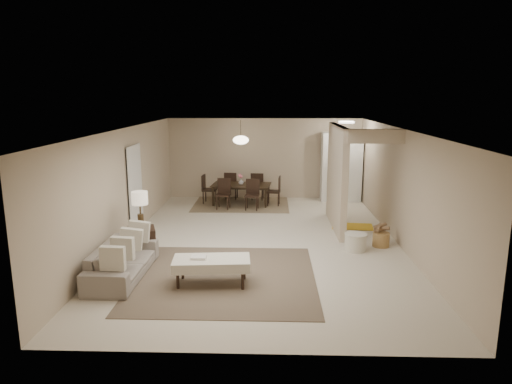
{
  "coord_description": "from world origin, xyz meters",
  "views": [
    {
      "loc": [
        0.19,
        -9.7,
        3.2
      ],
      "look_at": [
        -0.14,
        0.39,
        1.05
      ],
      "focal_mm": 32.0,
      "sensor_mm": 36.0,
      "label": 1
    }
  ],
  "objects_px": {
    "sofa": "(123,261)",
    "dining_table": "(241,194)",
    "pantry_cabinet": "(341,167)",
    "ottoman_bench": "(212,264)",
    "side_table": "(142,242)",
    "round_pouf": "(355,242)",
    "wicker_basket": "(381,240)"
  },
  "relations": [
    {
      "from": "pantry_cabinet",
      "to": "side_table",
      "type": "distance_m",
      "value": 7.03
    },
    {
      "from": "pantry_cabinet",
      "to": "ottoman_bench",
      "type": "height_order",
      "value": "pantry_cabinet"
    },
    {
      "from": "dining_table",
      "to": "sofa",
      "type": "bearing_deg",
      "value": -101.84
    },
    {
      "from": "sofa",
      "to": "ottoman_bench",
      "type": "bearing_deg",
      "value": -99.49
    },
    {
      "from": "dining_table",
      "to": "side_table",
      "type": "bearing_deg",
      "value": -105.13
    },
    {
      "from": "pantry_cabinet",
      "to": "wicker_basket",
      "type": "relative_size",
      "value": 5.86
    },
    {
      "from": "pantry_cabinet",
      "to": "round_pouf",
      "type": "distance_m",
      "value": 4.75
    },
    {
      "from": "ottoman_bench",
      "to": "dining_table",
      "type": "distance_m",
      "value": 5.91
    },
    {
      "from": "ottoman_bench",
      "to": "side_table",
      "type": "relative_size",
      "value": 2.35
    },
    {
      "from": "pantry_cabinet",
      "to": "wicker_basket",
      "type": "bearing_deg",
      "value": -86.96
    },
    {
      "from": "sofa",
      "to": "dining_table",
      "type": "bearing_deg",
      "value": -16.66
    },
    {
      "from": "ottoman_bench",
      "to": "side_table",
      "type": "bearing_deg",
      "value": 134.45
    },
    {
      "from": "side_table",
      "to": "round_pouf",
      "type": "bearing_deg",
      "value": 6.08
    },
    {
      "from": "wicker_basket",
      "to": "dining_table",
      "type": "distance_m",
      "value": 4.99
    },
    {
      "from": "pantry_cabinet",
      "to": "side_table",
      "type": "relative_size",
      "value": 3.65
    },
    {
      "from": "side_table",
      "to": "sofa",
      "type": "bearing_deg",
      "value": -92.65
    },
    {
      "from": "round_pouf",
      "to": "pantry_cabinet",
      "type": "bearing_deg",
      "value": 85.49
    },
    {
      "from": "pantry_cabinet",
      "to": "round_pouf",
      "type": "bearing_deg",
      "value": -94.51
    },
    {
      "from": "wicker_basket",
      "to": "ottoman_bench",
      "type": "bearing_deg",
      "value": -147.84
    },
    {
      "from": "side_table",
      "to": "dining_table",
      "type": "distance_m",
      "value": 4.84
    },
    {
      "from": "round_pouf",
      "to": "wicker_basket",
      "type": "relative_size",
      "value": 1.29
    },
    {
      "from": "ottoman_bench",
      "to": "dining_table",
      "type": "xyz_separation_m",
      "value": [
        0.13,
        5.91,
        -0.08
      ]
    },
    {
      "from": "sofa",
      "to": "round_pouf",
      "type": "distance_m",
      "value": 4.7
    },
    {
      "from": "round_pouf",
      "to": "ottoman_bench",
      "type": "bearing_deg",
      "value": -146.51
    },
    {
      "from": "sofa",
      "to": "round_pouf",
      "type": "relative_size",
      "value": 4.34
    },
    {
      "from": "sofa",
      "to": "ottoman_bench",
      "type": "xyz_separation_m",
      "value": [
        1.64,
        -0.3,
        0.08
      ]
    },
    {
      "from": "sofa",
      "to": "wicker_basket",
      "type": "height_order",
      "value": "sofa"
    },
    {
      "from": "round_pouf",
      "to": "dining_table",
      "type": "relative_size",
      "value": 0.27
    },
    {
      "from": "side_table",
      "to": "pantry_cabinet",
      "type": "bearing_deg",
      "value": 47.19
    },
    {
      "from": "ottoman_bench",
      "to": "sofa",
      "type": "bearing_deg",
      "value": 165.02
    },
    {
      "from": "sofa",
      "to": "round_pouf",
      "type": "xyz_separation_m",
      "value": [
        4.43,
        1.55,
        -0.11
      ]
    },
    {
      "from": "side_table",
      "to": "dining_table",
      "type": "xyz_separation_m",
      "value": [
        1.72,
        4.53,
        0.01
      ]
    }
  ]
}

